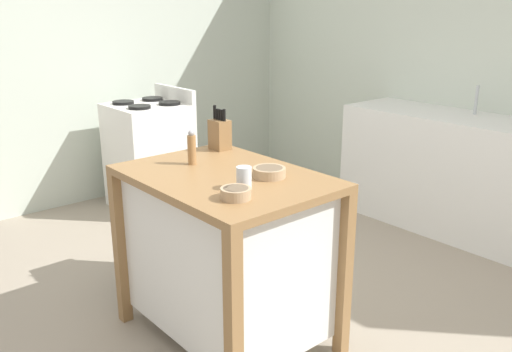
{
  "coord_description": "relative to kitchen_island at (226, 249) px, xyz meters",
  "views": [
    {
      "loc": [
        2.03,
        -1.66,
        1.69
      ],
      "look_at": [
        0.02,
        0.06,
        0.86
      ],
      "focal_mm": 37.88,
      "sensor_mm": 36.0,
      "label": 1
    }
  ],
  "objects": [
    {
      "name": "bowl_stoneware_deep",
      "position": [
        0.31,
        -0.18,
        0.43
      ],
      "size": [
        0.13,
        0.13,
        0.05
      ],
      "color": "tan",
      "rests_on": "kitchen_island"
    },
    {
      "name": "pepper_grinder",
      "position": [
        -0.25,
        -0.02,
        0.48
      ],
      "size": [
        0.04,
        0.04,
        0.18
      ],
      "color": "#9E7042",
      "rests_on": "kitchen_island"
    },
    {
      "name": "sink_counter",
      "position": [
        0.01,
        2.24,
        -0.05
      ],
      "size": [
        1.84,
        0.6,
        0.9
      ],
      "color": "silver",
      "rests_on": "ground"
    },
    {
      "name": "sink_faucet",
      "position": [
        0.01,
        2.38,
        0.51
      ],
      "size": [
        0.02,
        0.02,
        0.22
      ],
      "color": "#B7BCC1",
      "rests_on": "sink_counter"
    },
    {
      "name": "ground_plane",
      "position": [
        -0.02,
        0.14,
        -0.51
      ],
      "size": [
        6.07,
        6.07,
        0.0
      ],
      "primitive_type": "plane",
      "color": "gray",
      "rests_on": "ground"
    },
    {
      "name": "wall_back",
      "position": [
        -0.02,
        2.59,
        0.79
      ],
      "size": [
        5.07,
        0.1,
        2.6
      ],
      "primitive_type": "cube",
      "color": "silver",
      "rests_on": "ground"
    },
    {
      "name": "bowl_ceramic_small",
      "position": [
        0.17,
        0.13,
        0.42
      ],
      "size": [
        0.16,
        0.16,
        0.05
      ],
      "color": "tan",
      "rests_on": "kitchen_island"
    },
    {
      "name": "stove",
      "position": [
        -2.0,
        0.71,
        -0.05
      ],
      "size": [
        0.6,
        0.6,
        1.02
      ],
      "color": "white",
      "rests_on": "ground"
    },
    {
      "name": "wall_left",
      "position": [
        -2.55,
        1.07,
        0.79
      ],
      "size": [
        0.1,
        3.05,
        2.6
      ],
      "primitive_type": "cube",
      "color": "beige",
      "rests_on": "ground"
    },
    {
      "name": "kitchen_island",
      "position": [
        0.0,
        0.0,
        0.0
      ],
      "size": [
        1.05,
        0.75,
        0.91
      ],
      "color": "olive",
      "rests_on": "ground"
    },
    {
      "name": "drinking_cup",
      "position": [
        0.23,
        -0.07,
        0.45
      ],
      "size": [
        0.07,
        0.07,
        0.1
      ],
      "color": "silver",
      "rests_on": "kitchen_island"
    },
    {
      "name": "trash_bin",
      "position": [
        -0.76,
        0.04,
        -0.19
      ],
      "size": [
        0.36,
        0.28,
        0.63
      ],
      "color": "slate",
      "rests_on": "ground"
    },
    {
      "name": "knife_block",
      "position": [
        -0.4,
        0.27,
        0.49
      ],
      "size": [
        0.11,
        0.09,
        0.25
      ],
      "color": "olive",
      "rests_on": "kitchen_island"
    }
  ]
}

